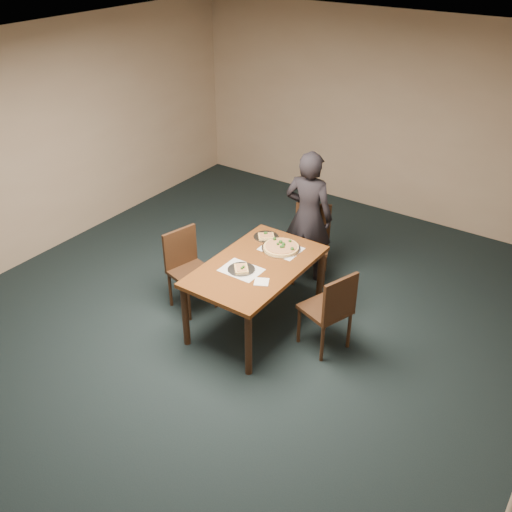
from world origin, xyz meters
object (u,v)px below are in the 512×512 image
Objects in this scene: chair_left at (187,265)px; slice_plate_far at (266,236)px; diner at (308,216)px; slice_plate_near at (241,269)px; chair_right at (331,307)px; pizza_pan at (281,247)px; chair_far at (312,238)px; dining_table at (256,272)px.

slice_plate_far is (0.60, 0.66, 0.25)m from chair_left.
slice_plate_near is at bearing 81.66° from diner.
chair_right is 0.57× the size of diner.
pizza_pan reaches higher than slice_plate_near.
chair_right is 1.43m from diner.
slice_plate_near is 1.00× the size of slice_plate_far.
slice_plate_far is at bearing 103.68° from slice_plate_near.
chair_right is at bearing 15.07° from slice_plate_near.
chair_far is 2.17× the size of pizza_pan.
chair_left is 1.69m from chair_right.
chair_far is 1.00× the size of chair_left.
dining_table is at bearing -66.51° from slice_plate_far.
pizza_pan is 1.50× the size of slice_plate_near.
chair_far is at bearing -18.13° from chair_left.
chair_left is at bearing -63.55° from chair_right.
chair_far reaches higher than dining_table.
pizza_pan is at bearing -44.32° from chair_left.
chair_left is 2.17× the size of pizza_pan.
chair_left is at bearing 176.90° from slice_plate_near.
diner reaches higher than pizza_pan.
dining_table is 0.94× the size of diner.
pizza_pan is at bearing 89.39° from diner.
diner reaches higher than chair_left.
chair_left is 3.25× the size of slice_plate_near.
chair_right is at bearing 4.72° from dining_table.
diner is at bearing -17.32° from chair_left.
chair_right is 0.91m from pizza_pan.
pizza_pan is (0.10, -0.74, -0.03)m from diner.
chair_left reaches higher than slice_plate_far.
chair_right is (0.86, -1.11, 0.00)m from chair_far.
pizza_pan is (-0.80, 0.34, 0.26)m from chair_right.
slice_plate_near is at bearing -100.11° from pizza_pan.
chair_left and chair_right have the same top height.
pizza_pan is at bearing 83.75° from dining_table.
chair_far reaches higher than pizza_pan.
diner is 0.75m from pizza_pan.
slice_plate_far is (-0.22, -0.65, 0.25)m from chair_far.
chair_left is 0.93m from slice_plate_far.
slice_plate_near is (-0.91, -0.24, 0.25)m from chair_right.
pizza_pan is 0.30m from slice_plate_far.
chair_far is 3.25× the size of slice_plate_far.
chair_left reaches higher than pizza_pan.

